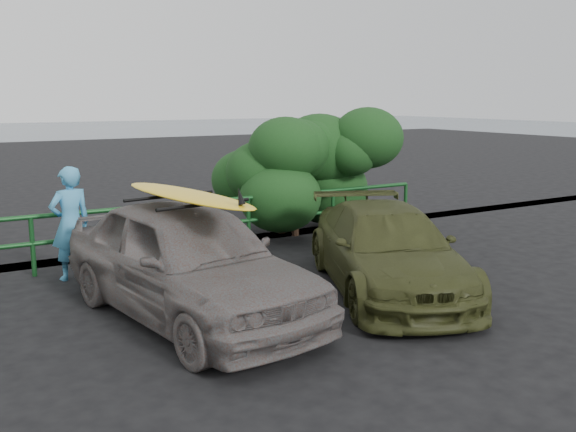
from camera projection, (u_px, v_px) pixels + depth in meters
name	position (u px, v px, depth m)	size (l,w,h in m)	color
ground	(213.00, 373.00, 6.93)	(80.00, 80.00, 0.00)	black
guardrail	(94.00, 239.00, 11.07)	(14.00, 0.08, 1.04)	#13441B
shrub_right	(320.00, 177.00, 13.86)	(3.20, 2.40, 2.46)	#173E16
sedan	(188.00, 261.00, 8.53)	(1.87, 4.65, 1.58)	#625957
olive_vehicle	(387.00, 250.00, 9.76)	(1.80, 4.44, 1.29)	#373B1A
man	(71.00, 223.00, 10.35)	(0.68, 0.44, 1.85)	#459DCF
roof_rack	(186.00, 200.00, 8.38)	(1.34, 0.94, 0.04)	black
surfboard	(186.00, 195.00, 8.37)	(0.63, 3.02, 0.09)	yellow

